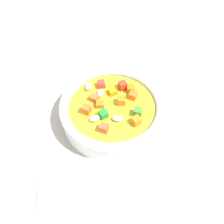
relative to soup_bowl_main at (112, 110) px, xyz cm
name	(u,v)px	position (x,y,z in cm)	size (l,w,h in cm)	color
ground_plane	(112,121)	(-0.01, 0.00, -3.75)	(140.00, 140.00, 2.00)	#BAB2A0
soup_bowl_main	(112,110)	(0.00, 0.00, 0.00)	(20.56, 20.56, 5.86)	white
spoon	(174,87)	(-2.13, -16.01, -2.38)	(22.81, 9.48, 0.85)	silver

